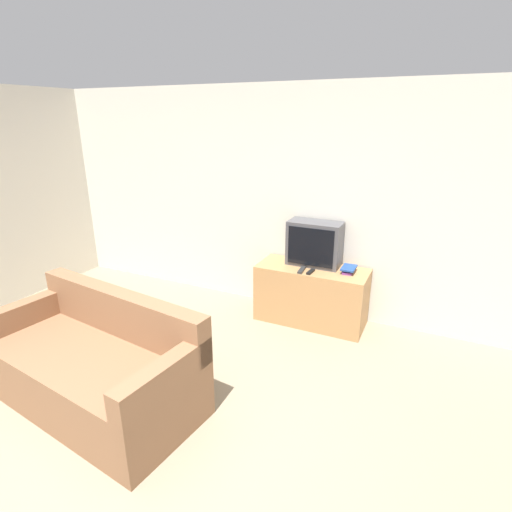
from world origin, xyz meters
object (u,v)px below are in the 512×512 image
at_px(couch, 95,367).
at_px(book_stack, 348,269).
at_px(remote_on_stand, 311,272).
at_px(television, 314,244).
at_px(remote_secondary, 302,270).
at_px(tv_stand, 311,295).

bearing_deg(couch, book_stack, 60.39).
xyz_separation_m(couch, remote_on_stand, (1.21, 1.91, 0.36)).
distance_m(book_stack, remote_on_stand, 0.41).
height_order(television, remote_secondary, television).
relative_size(couch, remote_secondary, 9.68).
relative_size(book_stack, remote_on_stand, 1.43).
height_order(couch, book_stack, couch).
distance_m(remote_on_stand, remote_secondary, 0.10).
height_order(remote_on_stand, remote_secondary, same).
bearing_deg(television, tv_stand, -77.19).
relative_size(couch, book_stack, 8.92).
height_order(television, remote_on_stand, television).
bearing_deg(couch, remote_secondary, 67.21).
distance_m(book_stack, remote_secondary, 0.50).
xyz_separation_m(book_stack, remote_on_stand, (-0.36, -0.19, -0.02)).
height_order(tv_stand, remote_secondary, remote_secondary).
relative_size(television, couch, 0.30).
xyz_separation_m(tv_stand, television, (-0.02, 0.11, 0.58)).
bearing_deg(book_stack, remote_secondary, -158.69).
bearing_deg(remote_on_stand, remote_secondary, 175.01).
distance_m(couch, remote_on_stand, 2.29).
distance_m(television, remote_on_stand, 0.35).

